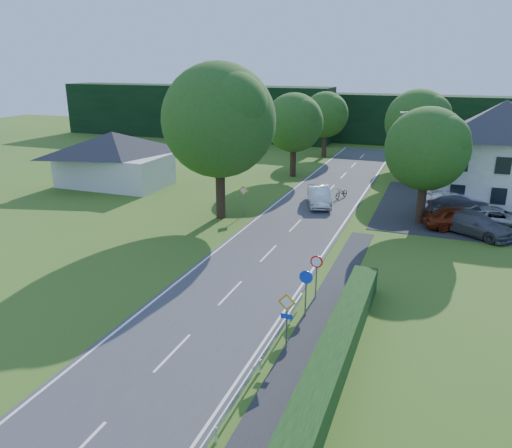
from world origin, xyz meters
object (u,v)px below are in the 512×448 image
at_px(motorcycle, 342,193).
at_px(parked_car_silver_a, 454,201).
at_px(streetlight, 421,159).
at_px(moving_car, 319,196).
at_px(parked_car_grey, 474,224).
at_px(parked_car_silver_b, 497,218).
at_px(parasol, 431,202).
at_px(parked_car_red, 460,218).

bearing_deg(motorcycle, parked_car_silver_a, 14.30).
xyz_separation_m(streetlight, moving_car, (-7.76, -0.09, -3.61)).
xyz_separation_m(moving_car, parked_car_grey, (11.86, -3.41, -0.03)).
relative_size(parked_car_silver_a, parked_car_silver_b, 0.92).
distance_m(moving_car, parked_car_grey, 12.34).
relative_size(parked_car_silver_b, parasol, 2.23).
distance_m(parked_car_red, parked_car_grey, 1.22).
bearing_deg(parked_car_red, parked_car_silver_a, -12.02).
xyz_separation_m(streetlight, parked_car_silver_a, (2.82, 2.01, -3.60)).
bearing_deg(motorcycle, parked_car_red, -10.46).
height_order(parked_car_grey, parked_car_silver_b, parked_car_grey).
height_order(motorcycle, parked_car_silver_b, parked_car_silver_b).
bearing_deg(parked_car_red, moving_car, 60.20).
relative_size(parked_car_grey, parked_car_silver_b, 1.00).
distance_m(moving_car, parked_car_silver_a, 10.79).
bearing_deg(parasol, parked_car_silver_a, 49.13).
bearing_deg(parked_car_silver_b, parasol, 65.63).
height_order(moving_car, parked_car_red, parked_car_red).
relative_size(streetlight, parked_car_red, 1.61).
xyz_separation_m(streetlight, parked_car_red, (3.18, -2.70, -3.58)).
distance_m(parked_car_red, parked_car_silver_a, 4.72).
bearing_deg(motorcycle, streetlight, -4.37).
bearing_deg(moving_car, parked_car_silver_a, -7.69).
xyz_separation_m(parked_car_silver_a, parked_car_silver_b, (2.89, -3.48, -0.07)).
bearing_deg(parked_car_silver_a, parked_car_silver_b, -160.24).
bearing_deg(parked_car_grey, parked_car_silver_b, -7.24).
xyz_separation_m(parked_car_red, parked_car_silver_b, (2.53, 1.23, -0.09)).
xyz_separation_m(motorcycle, parked_car_silver_b, (12.16, -4.32, 0.27)).
relative_size(motorcycle, parasol, 0.76).
relative_size(moving_car, parked_car_silver_a, 0.98).
xyz_separation_m(parked_car_silver_b, parasol, (-4.65, 1.44, 0.34)).
xyz_separation_m(parked_car_red, parked_car_silver_a, (-0.36, 4.71, -0.02)).
xyz_separation_m(parked_car_silver_a, parasol, (-1.76, -2.04, 0.27)).
distance_m(moving_car, parked_car_red, 11.25).
bearing_deg(moving_car, parked_car_silver_b, -24.75).
height_order(parked_car_red, parked_car_grey, parked_car_red).
bearing_deg(parked_car_silver_a, parasol, 119.16).
bearing_deg(parked_car_grey, parked_car_red, 80.00).
bearing_deg(parked_car_grey, parked_car_silver_a, 44.32).
relative_size(motorcycle, parked_car_grey, 0.34).
height_order(streetlight, parked_car_silver_b, streetlight).
relative_size(moving_car, parked_car_red, 0.99).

